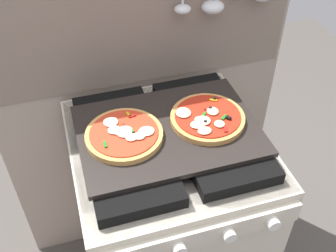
{
  "coord_description": "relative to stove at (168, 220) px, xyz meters",
  "views": [
    {
      "loc": [
        -0.26,
        -0.86,
        1.74
      ],
      "look_at": [
        0.0,
        0.0,
        0.93
      ],
      "focal_mm": 43.39,
      "sensor_mm": 36.0,
      "label": 1
    }
  ],
  "objects": [
    {
      "name": "pizza_left",
      "position": [
        -0.13,
        0.0,
        0.48
      ],
      "size": [
        0.23,
        0.23,
        0.03
      ],
      "color": "tan",
      "rests_on": "baking_tray"
    },
    {
      "name": "kitchen_backsplash",
      "position": [
        0.0,
        0.34,
        0.34
      ],
      "size": [
        1.1,
        0.09,
        1.55
      ],
      "color": "gray",
      "rests_on": "ground_plane"
    },
    {
      "name": "pizza_right",
      "position": [
        0.12,
        -0.0,
        0.48
      ],
      "size": [
        0.23,
        0.23,
        0.03
      ],
      "color": "#C18947",
      "rests_on": "baking_tray"
    },
    {
      "name": "baking_tray",
      "position": [
        0.0,
        0.0,
        0.46
      ],
      "size": [
        0.54,
        0.38,
        0.02
      ],
      "primitive_type": "cube",
      "color": "black",
      "rests_on": "stove"
    },
    {
      "name": "stove",
      "position": [
        0.0,
        0.0,
        0.0
      ],
      "size": [
        0.6,
        0.64,
        0.9
      ],
      "color": "beige",
      "rests_on": "ground_plane"
    }
  ]
}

